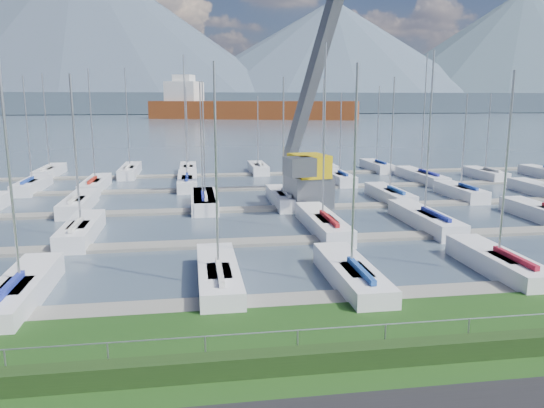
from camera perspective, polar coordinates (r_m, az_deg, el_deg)
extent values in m
cube|color=#425161|center=(275.97, -7.95, 9.31)|extent=(800.00, 540.00, 0.20)
cube|color=#1D3413|center=(17.98, 6.26, -16.14)|extent=(80.00, 0.70, 0.70)
cylinder|color=#92959A|center=(17.96, 5.98, -13.15)|extent=(80.00, 0.04, 0.04)
cube|color=#3B4856|center=(345.83, -8.17, 10.74)|extent=(900.00, 80.00, 12.00)
cone|color=#404C5D|center=(425.45, -19.85, 17.24)|extent=(340.00, 340.00, 115.00)
cone|color=#465567|center=(442.16, 6.51, 15.61)|extent=(300.00, 300.00, 85.00)
cone|color=#3F505C|center=(521.95, 25.19, 14.80)|extent=(320.00, 320.00, 100.00)
cube|color=slate|center=(23.90, 2.22, -10.41)|extent=(90.00, 1.60, 0.25)
cube|color=slate|center=(33.27, -1.05, -4.11)|extent=(90.00, 1.60, 0.25)
cube|color=slate|center=(42.92, -2.84, -0.60)|extent=(90.00, 1.60, 0.25)
cube|color=gray|center=(52.71, -3.97, 1.61)|extent=(90.00, 1.60, 0.25)
cube|color=gray|center=(62.56, -4.74, 3.13)|extent=(90.00, 1.60, 0.25)
cube|color=slate|center=(43.18, 3.96, 1.38)|extent=(3.69, 3.69, 2.60)
cube|color=gold|center=(42.87, 4.00, 4.14)|extent=(3.13, 3.78, 1.80)
cube|color=#56585D|center=(47.48, 5.12, 15.70)|extent=(4.70, 10.90, 19.89)
cube|color=#54575B|center=(40.65, 2.97, 4.05)|extent=(2.34, 2.50, 1.40)
cube|color=brown|center=(237.56, -2.00, 9.80)|extent=(92.14, 48.31, 10.00)
cube|color=silver|center=(246.83, -9.41, 11.46)|extent=(17.95, 17.95, 12.00)
cube|color=silver|center=(246.96, -9.47, 13.08)|extent=(10.26, 10.26, 4.00)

